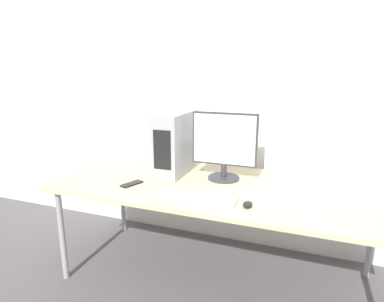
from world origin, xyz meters
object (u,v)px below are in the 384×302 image
(monitor_main, at_px, (224,145))
(mouse, at_px, (248,204))
(cell_phone, at_px, (132,184))
(pc_tower, at_px, (175,143))
(keyboard, at_px, (198,197))

(monitor_main, distance_m, mouse, 0.54)
(monitor_main, height_order, cell_phone, monitor_main)
(pc_tower, distance_m, mouse, 0.78)
(keyboard, distance_m, cell_phone, 0.50)
(pc_tower, relative_size, mouse, 5.10)
(keyboard, xyz_separation_m, cell_phone, (-0.50, 0.08, -0.01))
(keyboard, relative_size, cell_phone, 2.76)
(keyboard, height_order, mouse, mouse)
(monitor_main, xyz_separation_m, mouse, (0.25, -0.41, -0.23))
(monitor_main, bearing_deg, cell_phone, -149.01)
(pc_tower, distance_m, monitor_main, 0.37)
(keyboard, bearing_deg, cell_phone, 170.88)
(mouse, xyz_separation_m, cell_phone, (-0.79, 0.09, -0.01))
(mouse, distance_m, cell_phone, 0.80)
(mouse, height_order, cell_phone, mouse)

